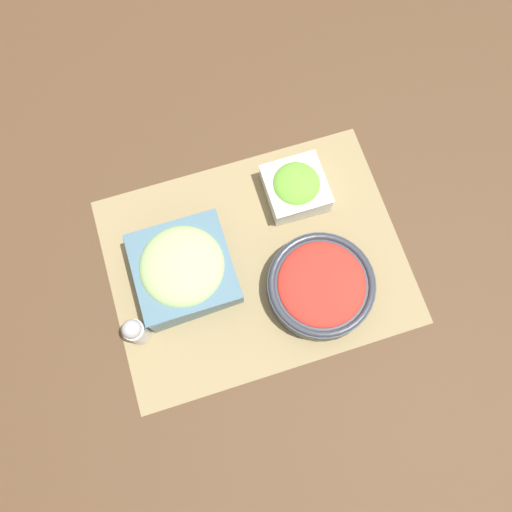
# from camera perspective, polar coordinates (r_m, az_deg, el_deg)

# --- Properties ---
(ground_plane) EXTENTS (3.00, 3.00, 0.00)m
(ground_plane) POSITION_cam_1_polar(r_m,az_deg,el_deg) (0.96, 0.00, -0.57)
(ground_plane) COLOR #513823
(placemat) EXTENTS (0.56, 0.43, 0.00)m
(placemat) POSITION_cam_1_polar(r_m,az_deg,el_deg) (0.96, 0.00, -0.54)
(placemat) COLOR #937F56
(placemat) RESTS_ON ground_plane
(cucumber_bowl) EXTENTS (0.18, 0.18, 0.09)m
(cucumber_bowl) POSITION_cam_1_polar(r_m,az_deg,el_deg) (0.91, -8.31, -1.46)
(cucumber_bowl) COLOR slate
(cucumber_bowl) RESTS_ON placemat
(tomato_bowl) EXTENTS (0.20, 0.20, 0.06)m
(tomato_bowl) POSITION_cam_1_polar(r_m,az_deg,el_deg) (0.92, 7.42, -3.36)
(tomato_bowl) COLOR #333842
(tomato_bowl) RESTS_ON placemat
(lettuce_bowl) EXTENTS (0.12, 0.12, 0.06)m
(lettuce_bowl) POSITION_cam_1_polar(r_m,az_deg,el_deg) (0.98, 4.57, 7.88)
(lettuce_bowl) COLOR white
(lettuce_bowl) RESTS_ON placemat
(pepper_shaker) EXTENTS (0.04, 0.04, 0.09)m
(pepper_shaker) POSITION_cam_1_polar(r_m,az_deg,el_deg) (0.91, -13.62, -8.35)
(pepper_shaker) COLOR silver
(pepper_shaker) RESTS_ON placemat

